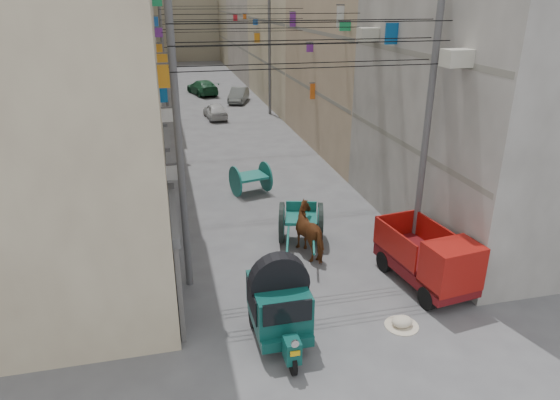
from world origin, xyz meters
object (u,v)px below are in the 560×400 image
object	(u,v)px
tonga_cart	(301,222)
distant_car_green	(202,87)
feed_sack	(402,321)
horse	(312,231)
mini_truck	(433,264)
auto_rickshaw	(279,302)
distant_car_grey	(239,95)
second_cart	(251,178)
distant_car_white	(215,111)

from	to	relation	value
tonga_cart	distant_car_green	xyz separation A→B (m)	(-0.77, 28.98, -0.12)
tonga_cart	feed_sack	distance (m)	5.41
feed_sack	horse	world-z (taller)	horse
horse	mini_truck	bearing A→B (deg)	117.84
auto_rickshaw	mini_truck	distance (m)	4.85
distant_car_grey	mini_truck	bearing A→B (deg)	-69.00
mini_truck	feed_sack	size ratio (longest dim) A/B	6.27
tonga_cart	mini_truck	world-z (taller)	mini_truck
second_cart	distant_car_grey	bearing A→B (deg)	68.37
distant_car_green	distant_car_grey	bearing A→B (deg)	106.73
horse	distant_car_green	size ratio (longest dim) A/B	0.45
second_cart	distant_car_grey	distance (m)	20.12
mini_truck	distant_car_green	xyz separation A→B (m)	(-3.57, 32.86, -0.27)
distant_car_green	tonga_cart	bearing A→B (deg)	76.92
second_cart	distant_car_white	world-z (taller)	second_cart
feed_sack	horse	size ratio (longest dim) A/B	0.29
tonga_cart	feed_sack	world-z (taller)	tonga_cart
distant_car_white	distant_car_grey	world-z (taller)	distant_car_grey
feed_sack	distant_car_grey	bearing A→B (deg)	89.10
mini_truck	distant_car_grey	world-z (taller)	mini_truck
horse	distant_car_grey	world-z (taller)	horse
mini_truck	distant_car_grey	distance (m)	28.77
auto_rickshaw	distant_car_grey	size ratio (longest dim) A/B	0.73
auto_rickshaw	tonga_cart	xyz separation A→B (m)	(1.93, 4.97, -0.30)
tonga_cart	horse	bearing A→B (deg)	-65.71
feed_sack	auto_rickshaw	bearing A→B (deg)	175.46
auto_rickshaw	tonga_cart	size ratio (longest dim) A/B	0.75
auto_rickshaw	tonga_cart	distance (m)	5.34
tonga_cart	distant_car_white	world-z (taller)	tonga_cart
auto_rickshaw	distant_car_green	size ratio (longest dim) A/B	0.59
second_cart	distant_car_white	size ratio (longest dim) A/B	0.56
horse	distant_car_white	xyz separation A→B (m)	(-0.89, 20.44, -0.27)
horse	distant_car_grey	distance (m)	25.83
second_cart	tonga_cart	bearing A→B (deg)	-94.18
distant_car_white	feed_sack	bearing A→B (deg)	88.92
feed_sack	distant_car_grey	size ratio (longest dim) A/B	0.16
second_cart	distant_car_grey	size ratio (longest dim) A/B	0.51
auto_rickshaw	distant_car_white	size ratio (longest dim) A/B	0.80
tonga_cart	distant_car_grey	bearing A→B (deg)	101.95
tonga_cart	distant_car_grey	world-z (taller)	tonga_cart
auto_rickshaw	horse	world-z (taller)	auto_rickshaw
mini_truck	distant_car_white	xyz separation A→B (m)	(-3.55, 23.41, -0.34)
distant_car_green	distant_car_white	bearing A→B (deg)	75.53
tonga_cart	second_cart	distance (m)	4.99
tonga_cart	auto_rickshaw	bearing A→B (deg)	-95.33
auto_rickshaw	distant_car_white	distance (m)	24.53
mini_truck	distant_car_green	bearing A→B (deg)	88.49
distant_car_grey	distant_car_green	bearing A→B (deg)	140.22
auto_rickshaw	mini_truck	xyz separation A→B (m)	(4.73, 1.09, -0.16)
horse	distant_car_green	bearing A→B (deg)	-102.29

